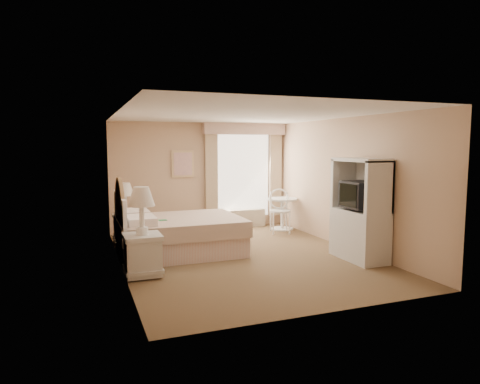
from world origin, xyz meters
name	(u,v)px	position (x,y,z in m)	size (l,w,h in m)	color
room	(244,187)	(0.00, 0.00, 1.25)	(4.21, 5.51, 2.51)	brown
window	(244,172)	(1.05, 2.65, 1.34)	(2.05, 0.22, 2.51)	white
framed_art	(183,164)	(-0.45, 2.71, 1.55)	(0.52, 0.04, 0.62)	#D8B485
bed	(174,234)	(-1.12, 0.67, 0.37)	(2.20, 1.73, 1.53)	tan
nightstand_near	(142,243)	(-1.84, -0.53, 0.51)	(0.55, 0.55, 1.34)	silver
nightstand_far	(126,221)	(-1.84, 1.86, 0.46)	(0.50, 0.50, 1.21)	silver
round_table	(282,209)	(1.75, 1.99, 0.49)	(0.70, 0.70, 0.74)	white
cafe_chair	(280,207)	(1.56, 1.74, 0.57)	(0.59, 0.59, 0.99)	white
armoire	(360,218)	(1.81, -0.87, 0.73)	(0.53, 1.06, 1.76)	silver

